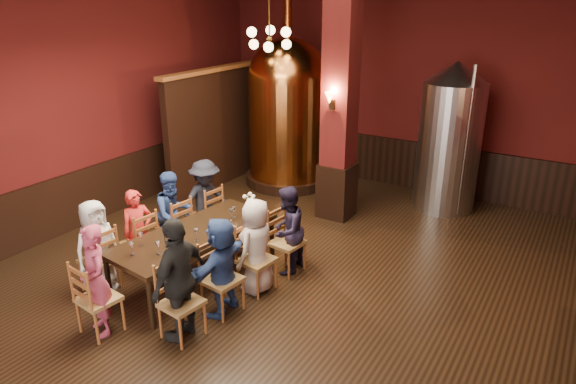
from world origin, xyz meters
The scene contains 35 objects.
room centered at (0.00, 0.00, 2.25)m, with size 10.00×10.02×4.50m.
wainscot_back centered at (0.00, 4.96, 0.50)m, with size 7.90×0.08×1.00m, color black.
wainscot_left centered at (-3.96, 0.00, 0.50)m, with size 0.08×9.90×1.00m, color black.
column centered at (-0.30, 2.80, 2.25)m, with size 0.58×0.58×4.50m, color #4C1010.
partition centered at (-3.20, 3.20, 1.20)m, with size 0.22×3.50×2.40m, color black.
pendant_cluster centered at (-1.80, 2.90, 3.10)m, with size 0.90×0.90×1.70m, color #A57226, non-canonical shape.
sconce_column centered at (-0.30, 2.50, 2.20)m, with size 0.20×0.20×0.36m, color black, non-canonical shape.
dining_table centered at (-0.96, -0.32, 0.69)m, with size 1.28×2.50×0.75m.
chair_0 centered at (-1.93, -1.21, 0.46)m, with size 0.46×0.46×0.92m, color brown, non-canonical shape.
person_0 centered at (-1.93, -1.21, 0.66)m, with size 0.64×0.42×1.32m, color white.
chair_1 centered at (-1.85, -0.55, 0.46)m, with size 0.46×0.46×0.92m, color brown, non-canonical shape.
person_1 centered at (-1.85, -0.55, 0.63)m, with size 0.46×0.30×1.26m, color red.
chair_2 centered at (-1.77, 0.11, 0.46)m, with size 0.46×0.46×0.92m, color brown, non-canonical shape.
person_2 centered at (-1.77, 0.11, 0.68)m, with size 0.66×0.33×1.37m, color navy.
chair_3 centered at (-1.69, 0.77, 0.46)m, with size 0.46×0.46×0.92m, color brown, non-canonical shape.
person_3 centered at (-1.69, 0.77, 0.69)m, with size 0.89×0.51×1.38m, color black.
chair_4 centered at (-0.24, -1.42, 0.46)m, with size 0.46×0.46×0.92m, color brown, non-canonical shape.
person_4 centered at (-0.24, -1.42, 0.77)m, with size 0.90×0.38×1.54m, color black.
chair_5 centered at (-0.16, -0.75, 0.46)m, with size 0.46×0.46×0.92m, color brown, non-canonical shape.
person_5 centered at (-0.16, -0.75, 0.65)m, with size 1.21×0.39×1.31m, color navy.
chair_6 centered at (-0.08, -0.10, 0.46)m, with size 0.46×0.46×0.92m, color brown, non-canonical shape.
person_6 centered at (-0.08, -0.10, 0.67)m, with size 0.65×0.43×1.34m, color beige.
chair_7 centered at (0.00, 0.57, 0.46)m, with size 0.46×0.46×0.92m, color brown, non-canonical shape.
person_7 centered at (0.00, 0.57, 0.66)m, with size 0.64×0.32×1.32m, color black.
chair_8 centered at (-1.15, -1.86, 0.46)m, with size 0.46×0.46×0.92m, color brown, non-canonical shape.
person_8 centered at (-1.15, -1.86, 0.70)m, with size 0.51×0.33×1.40m, color #A23650.
copper_kettle centered at (-2.00, 3.87, 1.58)m, with size 1.98×1.98×4.33m.
steel_vessel centered at (1.28, 4.22, 1.38)m, with size 1.21×1.21×2.76m.
rose_vase centered at (-0.71, 0.63, 0.96)m, with size 0.19×0.19×0.32m.
wine_glass_0 centered at (-1.19, -1.24, 0.83)m, with size 0.07×0.07×0.17m, color white, non-canonical shape.
wine_glass_1 centered at (-0.77, -0.51, 0.83)m, with size 0.07×0.07×0.17m, color white, non-canonical shape.
wine_glass_2 centered at (-1.30, -0.99, 0.83)m, with size 0.07×0.07×0.17m, color white, non-canonical shape.
wine_glass_3 centered at (-0.92, -1.06, 0.83)m, with size 0.07×0.07×0.17m, color white, non-canonical shape.
wine_glass_4 centered at (-0.78, 0.28, 0.83)m, with size 0.07×0.07×0.17m, color white, non-canonical shape.
wine_glass_5 centered at (-0.79, 0.37, 0.83)m, with size 0.07×0.07×0.17m, color white, non-canonical shape.
Camera 1 is at (3.51, -5.16, 3.83)m, focal length 32.00 mm.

